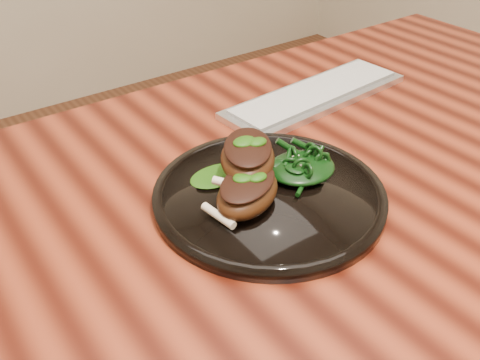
{
  "coord_description": "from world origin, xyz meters",
  "views": [
    {
      "loc": [
        -0.41,
        -0.47,
        1.19
      ],
      "look_at": [
        -0.06,
        0.01,
        0.78
      ],
      "focal_mm": 40.0,
      "sensor_mm": 36.0,
      "label": 1
    }
  ],
  "objects_px": {
    "desk": "(276,229)",
    "plate": "(269,195)",
    "keyboard": "(316,95)",
    "greens_heap": "(302,164)",
    "lamb_chop_front": "(247,191)"
  },
  "relations": [
    {
      "from": "desk",
      "to": "plate",
      "type": "xyz_separation_m",
      "value": [
        -0.03,
        -0.02,
        0.09
      ]
    },
    {
      "from": "keyboard",
      "to": "greens_heap",
      "type": "bearing_deg",
      "value": -136.82
    },
    {
      "from": "plate",
      "to": "greens_heap",
      "type": "xyz_separation_m",
      "value": [
        0.06,
        0.01,
        0.02
      ]
    },
    {
      "from": "plate",
      "to": "keyboard",
      "type": "distance_m",
      "value": 0.33
    },
    {
      "from": "desk",
      "to": "greens_heap",
      "type": "height_order",
      "value": "greens_heap"
    },
    {
      "from": "greens_heap",
      "to": "keyboard",
      "type": "bearing_deg",
      "value": 43.18
    },
    {
      "from": "lamb_chop_front",
      "to": "greens_heap",
      "type": "height_order",
      "value": "lamb_chop_front"
    },
    {
      "from": "desk",
      "to": "greens_heap",
      "type": "bearing_deg",
      "value": -32.46
    },
    {
      "from": "desk",
      "to": "keyboard",
      "type": "xyz_separation_m",
      "value": [
        0.23,
        0.17,
        0.09
      ]
    },
    {
      "from": "plate",
      "to": "keyboard",
      "type": "height_order",
      "value": "same"
    },
    {
      "from": "lamb_chop_front",
      "to": "keyboard",
      "type": "xyz_separation_m",
      "value": [
        0.31,
        0.21,
        -0.03
      ]
    },
    {
      "from": "desk",
      "to": "lamb_chop_front",
      "type": "relative_size",
      "value": 12.3
    },
    {
      "from": "plate",
      "to": "desk",
      "type": "bearing_deg",
      "value": 33.17
    },
    {
      "from": "plate",
      "to": "lamb_chop_front",
      "type": "height_order",
      "value": "lamb_chop_front"
    },
    {
      "from": "greens_heap",
      "to": "keyboard",
      "type": "distance_m",
      "value": 0.28
    }
  ]
}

